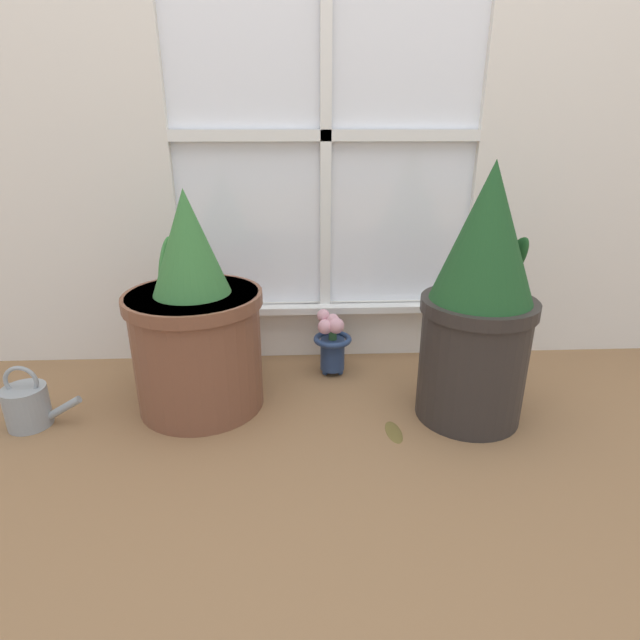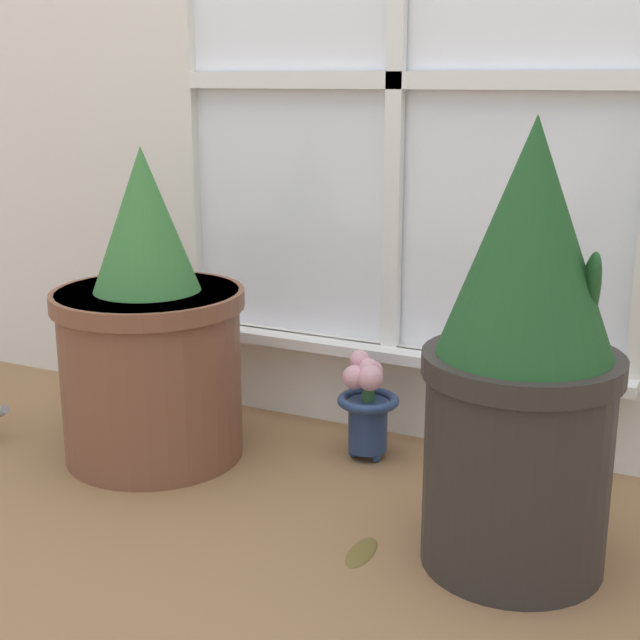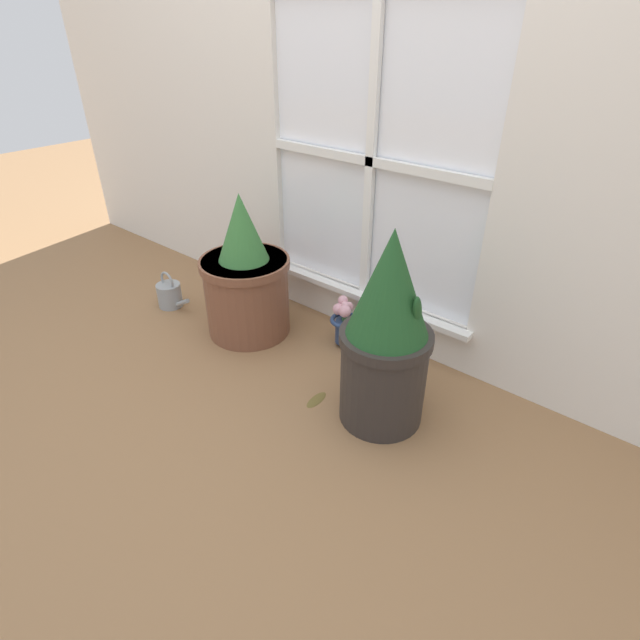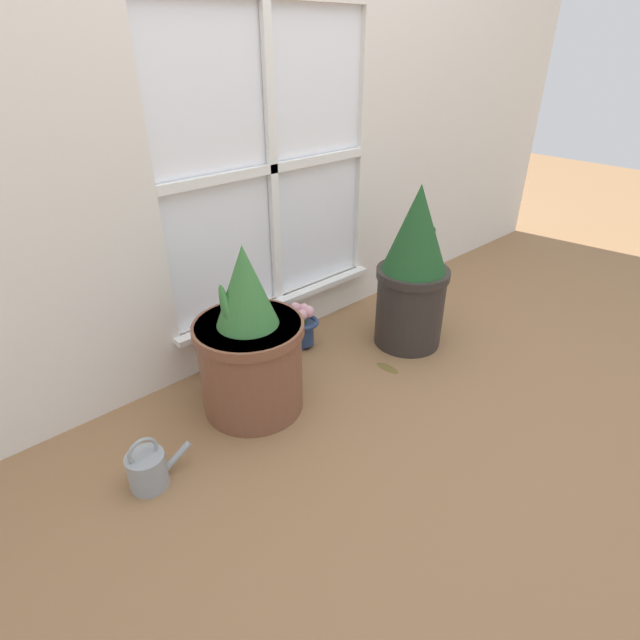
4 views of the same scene
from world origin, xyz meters
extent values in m
plane|color=olive|center=(0.00, 0.00, 0.00)|extent=(10.00, 10.00, 0.00)
cube|color=silver|center=(0.00, 0.59, 0.10)|extent=(1.01, 0.05, 0.20)
cube|color=white|center=(0.00, 0.60, 0.78)|extent=(1.01, 0.02, 1.15)
cube|color=white|center=(0.00, 0.57, 0.78)|extent=(0.04, 0.02, 1.15)
cube|color=white|center=(0.00, 0.57, 0.78)|extent=(1.01, 0.02, 0.04)
cube|color=white|center=(0.00, 0.54, 0.19)|extent=(1.07, 0.06, 0.02)
cylinder|color=brown|center=(-0.40, 0.22, 0.18)|extent=(0.38, 0.38, 0.36)
cylinder|color=brown|center=(-0.40, 0.22, 0.34)|extent=(0.40, 0.40, 0.04)
cylinder|color=#38281E|center=(-0.40, 0.22, 0.36)|extent=(0.35, 0.35, 0.01)
cone|color=#387538|center=(-0.40, 0.22, 0.51)|extent=(0.22, 0.22, 0.29)
ellipsoid|color=#387538|center=(-0.47, 0.24, 0.44)|extent=(0.06, 0.13, 0.19)
cylinder|color=#2D2826|center=(0.40, 0.13, 0.18)|extent=(0.30, 0.30, 0.36)
cylinder|color=#2D2826|center=(0.40, 0.13, 0.35)|extent=(0.32, 0.32, 0.04)
cylinder|color=#38281E|center=(0.40, 0.13, 0.36)|extent=(0.28, 0.28, 0.01)
cone|color=#1E4C23|center=(0.40, 0.13, 0.55)|extent=(0.28, 0.28, 0.37)
ellipsoid|color=#1E4C23|center=(0.49, 0.16, 0.46)|extent=(0.08, 0.15, 0.19)
sphere|color=navy|center=(0.02, 0.44, 0.01)|extent=(0.02, 0.02, 0.02)
sphere|color=navy|center=(-0.01, 0.39, 0.01)|extent=(0.02, 0.02, 0.02)
sphere|color=navy|center=(0.04, 0.39, 0.01)|extent=(0.02, 0.02, 0.02)
cylinder|color=navy|center=(0.02, 0.41, 0.07)|extent=(0.08, 0.08, 0.11)
torus|color=navy|center=(0.02, 0.41, 0.13)|extent=(0.13, 0.13, 0.02)
cylinder|color=#386633|center=(0.02, 0.41, 0.16)|extent=(0.03, 0.03, 0.06)
sphere|color=#DB9EAD|center=(0.02, 0.41, 0.20)|extent=(0.04, 0.04, 0.04)
sphere|color=#DB9EAD|center=(0.02, 0.43, 0.19)|extent=(0.04, 0.04, 0.04)
sphere|color=#DB9EAD|center=(-0.01, 0.43, 0.21)|extent=(0.04, 0.04, 0.04)
sphere|color=#DB9EAD|center=(-0.01, 0.40, 0.18)|extent=(0.05, 0.05, 0.05)
sphere|color=#DB9EAD|center=(0.03, 0.39, 0.19)|extent=(0.05, 0.05, 0.05)
cylinder|color=gray|center=(-0.88, 0.12, 0.06)|extent=(0.12, 0.12, 0.12)
cylinder|color=gray|center=(-0.77, 0.12, 0.05)|extent=(0.10, 0.02, 0.07)
torus|color=gray|center=(-0.88, 0.12, 0.14)|extent=(0.10, 0.01, 0.10)
ellipsoid|color=brown|center=(0.17, 0.04, 0.00)|extent=(0.05, 0.11, 0.01)
camera|label=1|loc=(-0.10, -1.15, 0.81)|focal=28.00mm
camera|label=2|loc=(0.70, -1.22, 0.78)|focal=50.00mm
camera|label=3|loc=(1.12, -1.09, 1.27)|focal=28.00mm
camera|label=4|loc=(-1.24, -1.07, 1.23)|focal=28.00mm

